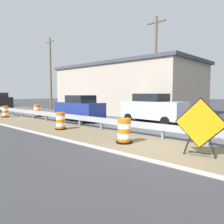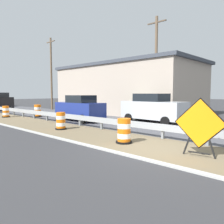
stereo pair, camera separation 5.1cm
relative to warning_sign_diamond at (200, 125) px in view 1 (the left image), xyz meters
The scene contains 16 objects.
ground_plane 1.94m from the warning_sign_diamond, 100.50° to the left, with size 160.00×160.00×0.00m, color #333335.
median_dirt_strip 1.93m from the warning_sign_diamond, 82.65° to the left, with size 3.40×120.00×0.01m, color #706047.
far_lane_asphalt 5.79m from the warning_sign_diamond, 16.30° to the left, with size 7.12×120.00×0.00m, color #4C4C51.
curb_near_edge 2.49m from the warning_sign_diamond, 134.96° to the left, with size 0.20×120.00×0.11m, color #ADADA8.
guardrail_median 2.97m from the warning_sign_diamond, 55.10° to the left, with size 0.18×55.45×0.71m.
warning_sign_diamond is the anchor object (origin of this frame).
traffic_barrel_nearest 3.22m from the warning_sign_diamond, 93.00° to the left, with size 0.70×0.70×1.06m.
traffic_barrel_close 8.25m from the warning_sign_diamond, 89.68° to the left, with size 0.66×0.66×1.02m.
traffic_barrel_mid 16.07m from the warning_sign_diamond, 80.46° to the left, with size 0.74×0.74×1.11m.
traffic_barrel_far 17.57m from the warning_sign_diamond, 88.32° to the left, with size 0.67×0.67×1.02m.
car_trailing_far_lane 11.14m from the warning_sign_diamond, 72.35° to the left, with size 1.97×4.16×1.99m.
car_distant_a 8.63m from the warning_sign_diamond, 43.02° to the left, with size 2.15×4.73×2.12m.
roadside_shop_near 17.44m from the warning_sign_diamond, 47.50° to the left, with size 8.10×15.87×5.24m.
utility_pole_near 12.54m from the warning_sign_diamond, 39.15° to the left, with size 0.24×1.80×8.65m.
utility_pole_mid 24.94m from the warning_sign_diamond, 69.54° to the left, with size 0.24×1.80×9.33m.
bush_roadside 11.08m from the warning_sign_diamond, 45.10° to the left, with size 2.23×2.23×1.61m, color #337533.
Camera 1 is at (-7.10, -4.46, 2.13)m, focal length 35.59 mm.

